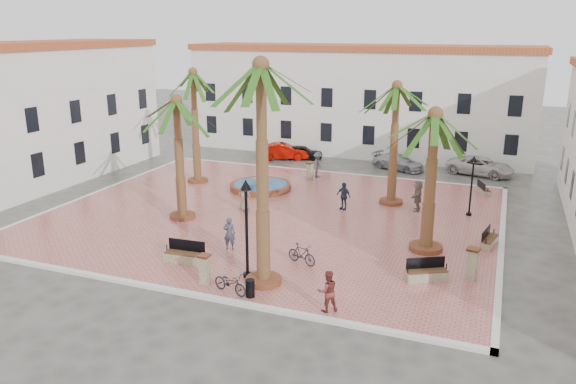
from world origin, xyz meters
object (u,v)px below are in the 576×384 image
cyclist_a (229,233)px  pedestrian_east (418,195)px  palm_sw (177,115)px  palm_s (261,89)px  palm_e (434,132)px  bicycle_b (302,254)px  bench_e (489,241)px  pedestrian_fountain_a (244,198)px  palm_nw (193,84)px  bollard_se (205,268)px  cyclist_b (328,291)px  palm_ne (396,99)px  car_red (284,151)px  lamppost_e (472,175)px  car_silver (398,162)px  pedestrian_fountain_b (344,196)px  bollard_e (472,263)px  bench_se (427,274)px  pedestrian_north (318,165)px  car_white (480,166)px  car_black (302,152)px  bollard_n (310,171)px  bicycle_a (230,283)px  bench_ne (483,190)px  bench_s (185,256)px  litter_bin (250,288)px  lamppost_s (246,212)px  fountain (260,185)px

cyclist_a → pedestrian_east: bearing=-142.5°
palm_sw → palm_s: (8.01, -6.33, 2.33)m
palm_e → bicycle_b: (-5.23, -3.92, -5.51)m
bench_e → pedestrian_east: 6.35m
pedestrian_fountain_a → palm_nw: bearing=114.3°
bollard_se → cyclist_b: size_ratio=0.77×
palm_s → palm_ne: 14.01m
bollard_se → car_red: 25.04m
lamppost_e → car_silver: (-6.19, 10.34, -2.00)m
bollard_se → pedestrian_fountain_b: pedestrian_fountain_b is taller
bench_e → bollard_e: 4.58m
bench_se → pedestrian_east: bearing=71.8°
pedestrian_north → car_red: size_ratio=0.45×
palm_s → car_white: bearing=72.1°
bench_e → car_black: bearing=56.3°
bollard_n → pedestrian_fountain_a: pedestrian_fountain_a is taller
bench_se → bicycle_a: 8.67m
bench_ne → cyclist_b: 20.04m
palm_nw → car_silver: bearing=36.9°
bollard_e → car_silver: 20.83m
bench_s → pedestrian_north: pedestrian_north is taller
litter_bin → pedestrian_north: bearing=100.3°
lamppost_e → car_silver: bearing=120.9°
bench_se → bollard_e: bollard_e is taller
palm_s → cyclist_b: 8.41m
bench_s → car_silver: (5.89, 22.60, 0.17)m
bollard_e → pedestrian_fountain_b: 11.14m
bollard_e → pedestrian_fountain_a: 14.52m
litter_bin → pedestrian_east: size_ratio=0.39×
palm_nw → pedestrian_fountain_b: 13.37m
cyclist_a → car_white: bearing=-131.3°
bench_s → bollard_se: size_ratio=1.54×
bench_e → pedestrian_north: (-12.58, 9.97, 0.69)m
car_silver → pedestrian_east: bearing=-142.9°
car_black → bicycle_b: bearing=-175.7°
bollard_se → pedestrian_north: size_ratio=0.70×
lamppost_s → palm_e: bearing=41.4°
palm_sw → pedestrian_fountain_a: bearing=40.1°
bench_s → bollard_se: bollard_se is taller
lamppost_e → bollard_se: bearing=-126.0°
bench_s → pedestrian_fountain_b: size_ratio=1.18×
bollard_e → pedestrian_fountain_b: (-8.07, 7.68, 0.09)m
cyclist_a → bicycle_b: cyclist_a is taller
litter_bin → bollard_n: bearing=101.7°
fountain → bollard_n: bearing=56.5°
car_red → car_white: size_ratio=0.85×
bollard_n → bollard_se: bearing=-85.5°
pedestrian_east → car_black: 16.14m
lamppost_e → car_white: size_ratio=0.73×
palm_sw → palm_e: bearing=0.5°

